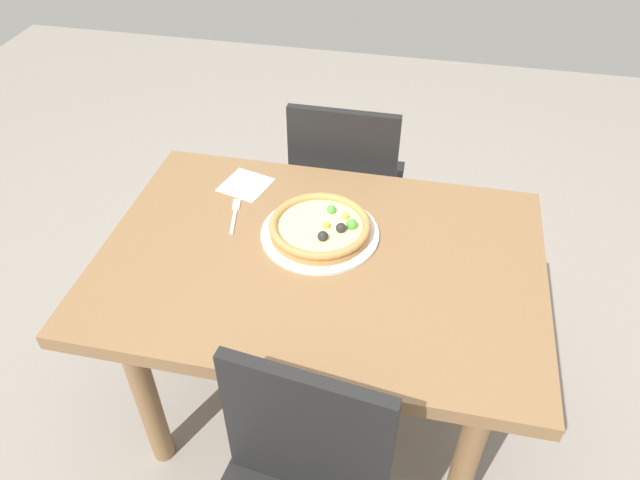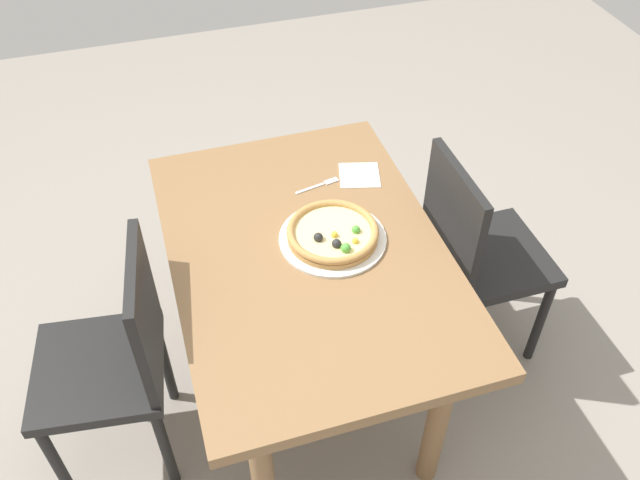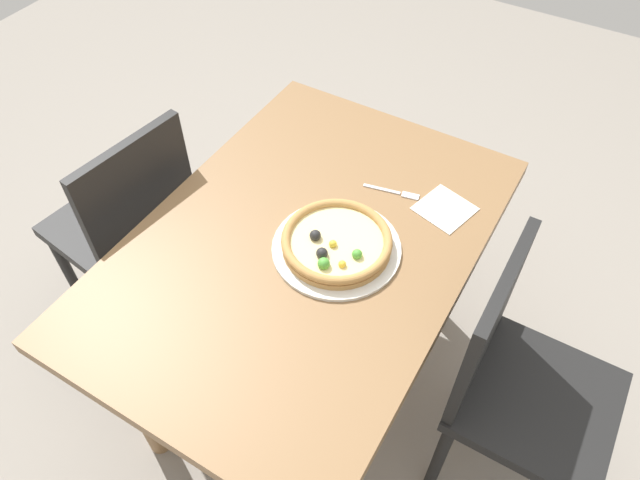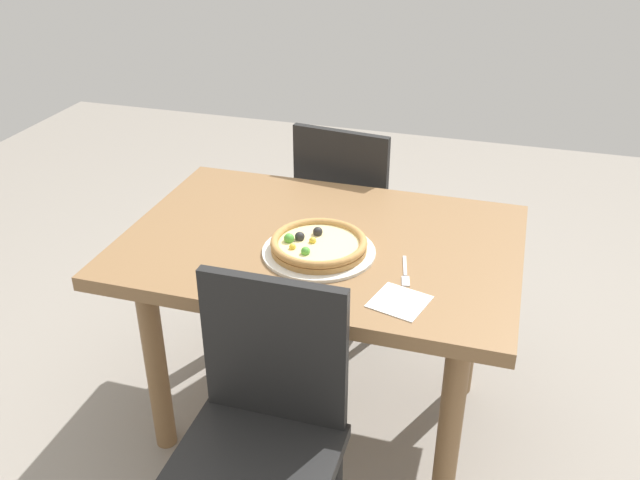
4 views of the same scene
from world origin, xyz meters
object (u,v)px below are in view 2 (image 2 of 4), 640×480
(chair_far, at_px, (475,252))
(fork, at_px, (321,185))
(pizza, at_px, (333,233))
(dining_table, at_px, (308,272))
(chair_near, at_px, (117,358))
(napkin, at_px, (359,175))
(plate, at_px, (333,238))

(chair_far, distance_m, fork, 0.61)
(pizza, relative_size, fork, 1.77)
(fork, bearing_deg, dining_table, -126.40)
(chair_near, bearing_deg, napkin, -60.92)
(chair_near, relative_size, plate, 2.61)
(dining_table, xyz_separation_m, chair_far, (-0.03, 0.64, -0.13))
(chair_far, relative_size, fork, 5.44)
(chair_near, relative_size, pizza, 3.07)
(napkin, bearing_deg, plate, -33.94)
(dining_table, relative_size, pizza, 4.21)
(pizza, xyz_separation_m, napkin, (-0.28, 0.19, -0.03))
(dining_table, relative_size, fork, 7.46)
(dining_table, height_order, fork, fork)
(fork, xyz_separation_m, napkin, (-0.01, 0.15, -0.00))
(chair_near, xyz_separation_m, napkin, (-0.37, 0.92, 0.23))
(chair_near, xyz_separation_m, fork, (-0.35, 0.77, 0.23))
(napkin, bearing_deg, chair_far, 52.87)
(chair_far, bearing_deg, pizza, -88.82)
(fork, bearing_deg, napkin, -7.33)
(chair_far, xyz_separation_m, fork, (-0.26, -0.50, 0.23))
(plate, xyz_separation_m, pizza, (0.00, 0.00, 0.03))
(plate, height_order, fork, plate)
(fork, bearing_deg, chair_far, -38.98)
(chair_near, bearing_deg, chair_far, -78.39)
(chair_near, distance_m, pizza, 0.78)
(dining_table, relative_size, chair_far, 1.37)
(fork, bearing_deg, plate, -110.91)
(fork, relative_size, napkin, 1.18)
(chair_far, xyz_separation_m, napkin, (-0.27, -0.36, 0.23))
(pizza, height_order, napkin, pizza)
(pizza, bearing_deg, fork, 170.90)
(chair_near, xyz_separation_m, chair_far, (-0.09, 1.28, 0.00))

